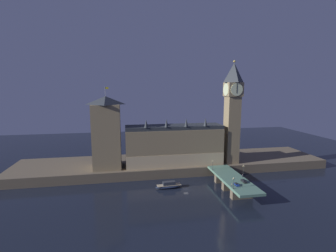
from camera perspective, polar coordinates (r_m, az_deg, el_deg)
ground_plane at (r=146.12m, az=4.25°, el=-14.56°), size 400.00×400.00×0.00m
embankment at (r=180.68m, az=1.13°, el=-8.86°), size 220.00×42.00×6.18m
parliament_hall at (r=166.48m, az=1.44°, el=-4.47°), size 65.27×17.15×32.56m
clock_tower at (r=172.57m, az=14.87°, el=3.67°), size 10.85×10.96×70.31m
victoria_tower at (r=162.90m, az=-14.17°, el=-1.43°), size 17.91×17.91×52.86m
bridge at (r=148.35m, az=14.86°, el=-12.41°), size 13.83×46.00×7.14m
car_northbound_trail at (r=136.79m, az=15.74°, el=-13.03°), size 1.86×3.91×1.35m
car_southbound_lead at (r=142.30m, az=17.36°, el=-12.21°), size 1.92×4.44×1.46m
pedestrian_near_rail at (r=134.76m, az=14.70°, el=-13.20°), size 0.38×0.38×1.71m
pedestrian_mid_walk at (r=149.69m, az=17.09°, el=-11.01°), size 0.38×0.38×1.85m
street_lamp_near at (r=131.22m, az=15.11°, el=-12.50°), size 1.34×0.60×5.96m
street_lamp_mid at (r=148.93m, az=17.25°, el=-9.74°), size 1.34×0.60×7.01m
street_lamp_far at (r=156.67m, az=10.48°, el=-8.73°), size 1.34×0.60×6.30m
boat_upstream at (r=146.67m, az=0.24°, el=-13.82°), size 16.27×5.15×4.02m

